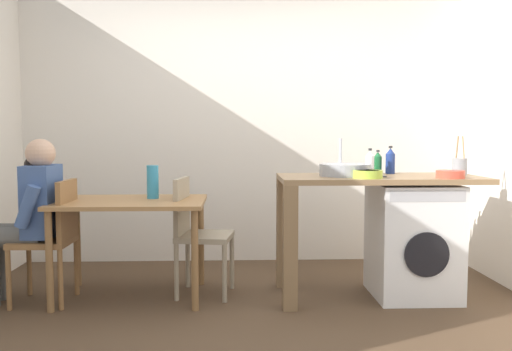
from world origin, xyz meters
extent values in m
plane|color=#4C3826|center=(0.00, 0.00, 0.00)|extent=(5.46, 5.46, 0.00)
cube|color=silver|center=(0.00, 1.75, 1.35)|extent=(4.60, 0.10, 2.70)
cube|color=#9E7042|center=(-0.86, 0.54, 0.72)|extent=(1.10, 0.76, 0.03)
cylinder|color=brown|center=(-1.36, 0.21, 0.35)|extent=(0.05, 0.05, 0.71)
cylinder|color=brown|center=(-0.36, 0.21, 0.35)|extent=(0.05, 0.05, 0.71)
cylinder|color=brown|center=(-1.36, 0.87, 0.35)|extent=(0.05, 0.05, 0.71)
cylinder|color=brown|center=(-0.36, 0.87, 0.35)|extent=(0.05, 0.05, 0.71)
cube|color=olive|center=(-1.48, 0.44, 0.45)|extent=(0.41, 0.41, 0.04)
cube|color=olive|center=(-1.30, 0.44, 0.68)|extent=(0.04, 0.38, 0.45)
cylinder|color=olive|center=(-1.67, 0.26, 0.23)|extent=(0.04, 0.04, 0.45)
cylinder|color=olive|center=(-1.66, 0.62, 0.23)|extent=(0.04, 0.04, 0.45)
cylinder|color=olive|center=(-1.31, 0.26, 0.23)|extent=(0.04, 0.04, 0.45)
cylinder|color=olive|center=(-1.30, 0.62, 0.23)|extent=(0.04, 0.04, 0.45)
cube|color=gray|center=(-0.31, 0.59, 0.45)|extent=(0.45, 0.45, 0.04)
cube|color=gray|center=(-0.49, 0.61, 0.68)|extent=(0.09, 0.38, 0.45)
cylinder|color=gray|center=(-0.11, 0.74, 0.23)|extent=(0.04, 0.04, 0.45)
cylinder|color=gray|center=(-0.16, 0.39, 0.23)|extent=(0.04, 0.04, 0.45)
cylinder|color=gray|center=(-0.47, 0.79, 0.23)|extent=(0.04, 0.04, 0.45)
cylinder|color=gray|center=(-0.52, 0.44, 0.23)|extent=(0.04, 0.04, 0.45)
cylinder|color=#595651|center=(-1.82, 0.53, 0.23)|extent=(0.11, 0.11, 0.45)
cylinder|color=#595651|center=(-1.66, 0.35, 0.50)|extent=(0.40, 0.15, 0.14)
cylinder|color=#595651|center=(-1.66, 0.53, 0.50)|extent=(0.40, 0.15, 0.14)
cube|color=#3F598C|center=(-1.48, 0.44, 0.75)|extent=(0.21, 0.34, 0.52)
cylinder|color=#3F598C|center=(-1.51, 0.23, 0.74)|extent=(0.19, 0.09, 0.31)
cylinder|color=#3F598C|center=(-1.50, 0.65, 0.74)|extent=(0.19, 0.09, 0.31)
sphere|color=tan|center=(-1.48, 0.44, 1.09)|extent=(0.21, 0.21, 0.21)
sphere|color=black|center=(-1.54, 0.44, 1.01)|extent=(0.12, 0.12, 0.12)
cube|color=olive|center=(1.00, 0.49, 0.90)|extent=(1.50, 0.68, 0.04)
cube|color=brown|center=(0.30, 0.20, 0.44)|extent=(0.10, 0.10, 0.88)
cube|color=brown|center=(0.30, 0.78, 0.44)|extent=(0.10, 0.10, 0.88)
cube|color=white|center=(1.26, 0.49, 0.43)|extent=(0.60, 0.60, 0.86)
cylinder|color=black|center=(1.26, 0.19, 0.39)|extent=(0.32, 0.02, 0.32)
cube|color=#B2B2B7|center=(1.26, 0.19, 0.80)|extent=(0.54, 0.01, 0.08)
cylinder|color=#9EA0A5|center=(0.74, 0.49, 0.97)|extent=(0.38, 0.38, 0.09)
cylinder|color=#B2B2B7|center=(0.74, 0.67, 1.06)|extent=(0.02, 0.02, 0.28)
cylinder|color=silver|center=(0.95, 0.59, 0.99)|extent=(0.06, 0.06, 0.15)
cone|color=silver|center=(0.95, 0.59, 1.09)|extent=(0.06, 0.06, 0.04)
cylinder|color=#262626|center=(0.95, 0.59, 1.12)|extent=(0.03, 0.03, 0.02)
cylinder|color=#19592D|center=(1.06, 0.75, 0.99)|extent=(0.07, 0.07, 0.13)
cone|color=#19592D|center=(1.06, 0.75, 1.07)|extent=(0.06, 0.06, 0.04)
cylinder|color=#262626|center=(1.06, 0.75, 1.10)|extent=(0.03, 0.03, 0.01)
cylinder|color=navy|center=(1.15, 0.71, 1.00)|extent=(0.07, 0.07, 0.16)
cone|color=navy|center=(1.15, 0.71, 1.10)|extent=(0.07, 0.07, 0.04)
cylinder|color=#262626|center=(1.15, 0.71, 1.13)|extent=(0.03, 0.03, 0.02)
cylinder|color=#A8C63D|center=(0.86, 0.29, 0.95)|extent=(0.21, 0.21, 0.06)
cylinder|color=olive|center=(0.86, 0.29, 0.96)|extent=(0.17, 0.17, 0.03)
cylinder|color=gray|center=(1.63, 0.54, 0.99)|extent=(0.11, 0.11, 0.13)
cylinder|color=#99724C|center=(1.61, 0.55, 1.13)|extent=(0.01, 0.04, 0.18)
cylinder|color=#99724C|center=(1.65, 0.53, 1.13)|extent=(0.01, 0.05, 0.18)
cylinder|color=#D84C38|center=(1.45, 0.27, 0.95)|extent=(0.20, 0.20, 0.05)
cylinder|color=maroon|center=(1.45, 0.27, 0.96)|extent=(0.16, 0.16, 0.03)
cylinder|color=teal|center=(-0.71, 0.64, 0.87)|extent=(0.09, 0.09, 0.26)
cube|color=#B2B2B7|center=(0.95, 0.39, 0.92)|extent=(0.15, 0.06, 0.01)
cube|color=#262628|center=(0.95, 0.39, 0.92)|extent=(0.15, 0.06, 0.01)
camera|label=1|loc=(-0.08, -3.48, 1.23)|focal=37.66mm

